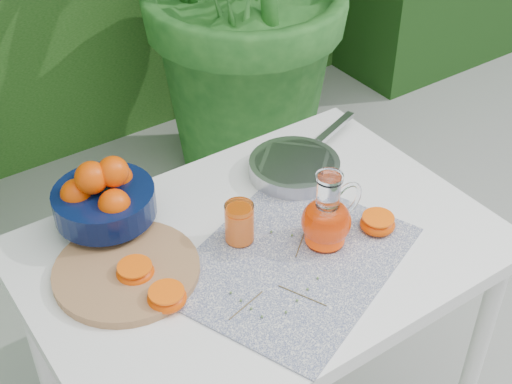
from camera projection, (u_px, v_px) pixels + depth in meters
white_table at (261, 271)px, 1.59m from camera, size 1.00×0.70×0.75m
placemat at (293, 261)px, 1.50m from camera, size 0.60×0.54×0.00m
cutting_board at (127, 271)px, 1.46m from camera, size 0.31×0.31×0.02m
fruit_bowl at (103, 196)px, 1.55m from camera, size 0.23×0.23×0.18m
juice_pitcher at (327, 219)px, 1.51m from camera, size 0.16×0.11×0.18m
juice_tumbler at (239, 224)px, 1.52m from camera, size 0.08×0.08×0.09m
saute_pan at (295, 166)px, 1.73m from camera, size 0.41×0.28×0.04m
orange_halves at (232, 263)px, 1.47m from camera, size 0.59×0.24×0.04m
thyme_sprigs at (285, 276)px, 1.46m from camera, size 0.31×0.24×0.01m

